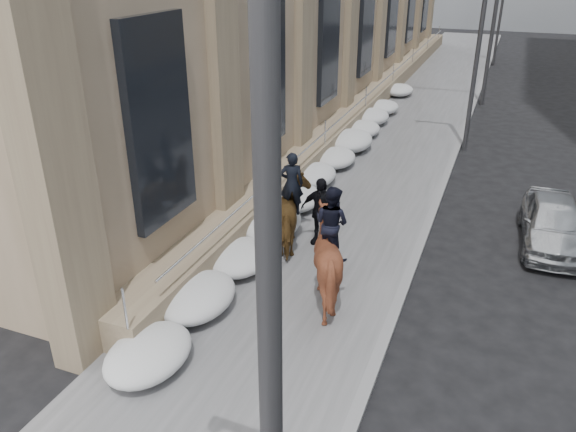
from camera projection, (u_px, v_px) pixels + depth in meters
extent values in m
plane|color=black|center=(259.00, 329.00, 12.10)|extent=(140.00, 140.00, 0.00)
cube|color=#505052|center=(371.00, 172.00, 20.48)|extent=(5.00, 80.00, 0.12)
cube|color=slate|center=(444.00, 182.00, 19.61)|extent=(0.24, 80.00, 0.12)
cube|color=#74614A|center=(375.00, 96.00, 29.46)|extent=(1.10, 44.00, 0.90)
cylinder|color=silver|center=(385.00, 80.00, 28.93)|extent=(0.06, 42.00, 0.06)
cube|color=black|center=(329.00, 45.00, 22.20)|extent=(0.20, 2.20, 4.50)
cylinder|color=#2D2D30|center=(271.00, 430.00, 4.38)|extent=(0.18, 0.18, 8.00)
cylinder|color=#2D2D30|center=(478.00, 49.00, 21.19)|extent=(0.18, 0.18, 8.00)
cylinder|color=#2D2D30|center=(502.00, 5.00, 38.00)|extent=(0.18, 0.18, 8.00)
cylinder|color=#2D2D30|center=(490.00, 46.00, 28.31)|extent=(0.20, 0.20, 6.00)
ellipsoid|color=silver|center=(198.00, 297.00, 12.38)|extent=(1.50, 2.10, 0.68)
ellipsoid|color=silver|center=(271.00, 223.00, 15.72)|extent=(1.60, 2.20, 0.72)
ellipsoid|color=silver|center=(314.00, 175.00, 19.13)|extent=(1.40, 2.00, 0.64)
ellipsoid|color=silver|center=(351.00, 141.00, 22.42)|extent=(1.70, 2.30, 0.76)
ellipsoid|color=silver|center=(372.00, 117.00, 25.83)|extent=(1.50, 2.10, 0.66)
imported|color=#442E14|center=(294.00, 215.00, 14.86)|extent=(1.72, 2.36, 1.82)
imported|color=black|center=(297.00, 185.00, 14.64)|extent=(0.74, 0.62, 1.72)
imported|color=#4D2516|center=(326.00, 258.00, 12.53)|extent=(2.21, 2.34, 2.08)
imported|color=black|center=(329.00, 224.00, 12.31)|extent=(1.01, 0.89, 1.72)
imported|color=black|center=(320.00, 211.00, 14.99)|extent=(1.15, 0.57, 1.90)
imported|color=#A8ABAF|center=(553.00, 223.00, 15.27)|extent=(1.75, 3.99, 1.34)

